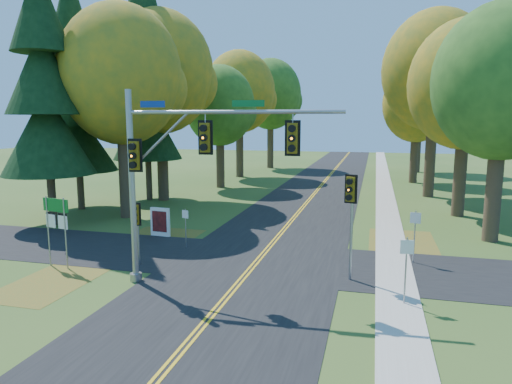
% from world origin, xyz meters
% --- Properties ---
extents(ground, '(160.00, 160.00, 0.00)m').
position_xyz_m(ground, '(0.00, 0.00, 0.00)').
color(ground, '#2D4D1B').
rests_on(ground, ground).
extents(road_main, '(8.00, 160.00, 0.02)m').
position_xyz_m(road_main, '(0.00, 0.00, 0.01)').
color(road_main, black).
rests_on(road_main, ground).
extents(road_cross, '(60.00, 6.00, 0.02)m').
position_xyz_m(road_cross, '(0.00, 2.00, 0.01)').
color(road_cross, black).
rests_on(road_cross, ground).
extents(centerline_left, '(0.10, 160.00, 0.01)m').
position_xyz_m(centerline_left, '(-0.10, 0.00, 0.03)').
color(centerline_left, gold).
rests_on(centerline_left, road_main).
extents(centerline_right, '(0.10, 160.00, 0.01)m').
position_xyz_m(centerline_right, '(0.10, 0.00, 0.03)').
color(centerline_right, gold).
rests_on(centerline_right, road_main).
extents(sidewalk_east, '(1.60, 160.00, 0.06)m').
position_xyz_m(sidewalk_east, '(6.20, 0.00, 0.03)').
color(sidewalk_east, '#9E998E').
rests_on(sidewalk_east, ground).
extents(leaf_patch_w_near, '(4.00, 6.00, 0.00)m').
position_xyz_m(leaf_patch_w_near, '(-6.50, 4.00, 0.01)').
color(leaf_patch_w_near, brown).
rests_on(leaf_patch_w_near, ground).
extents(leaf_patch_e, '(3.50, 8.00, 0.00)m').
position_xyz_m(leaf_patch_e, '(6.80, 6.00, 0.01)').
color(leaf_patch_e, brown).
rests_on(leaf_patch_e, ground).
extents(leaf_patch_w_far, '(3.00, 5.00, 0.00)m').
position_xyz_m(leaf_patch_w_far, '(-7.50, -3.00, 0.01)').
color(leaf_patch_w_far, brown).
rests_on(leaf_patch_w_far, ground).
extents(tree_w_a, '(8.00, 8.00, 14.15)m').
position_xyz_m(tree_w_a, '(-11.13, 9.38, 9.49)').
color(tree_w_a, '#38281C').
rests_on(tree_w_a, ground).
extents(tree_e_a, '(7.20, 7.20, 12.73)m').
position_xyz_m(tree_e_a, '(11.57, 8.77, 8.53)').
color(tree_e_a, '#38281C').
rests_on(tree_e_a, ground).
extents(tree_w_b, '(8.60, 8.60, 15.38)m').
position_xyz_m(tree_w_b, '(-11.72, 16.29, 10.37)').
color(tree_w_b, '#38281C').
rests_on(tree_w_b, ground).
extents(tree_e_b, '(7.60, 7.60, 13.33)m').
position_xyz_m(tree_e_b, '(10.97, 15.58, 8.90)').
color(tree_e_b, '#38281C').
rests_on(tree_e_b, ground).
extents(tree_w_c, '(6.80, 6.80, 11.91)m').
position_xyz_m(tree_w_c, '(-9.54, 24.47, 7.94)').
color(tree_w_c, '#38281C').
rests_on(tree_w_c, ground).
extents(tree_e_c, '(8.80, 8.80, 15.79)m').
position_xyz_m(tree_e_c, '(9.88, 23.69, 10.66)').
color(tree_e_c, '#38281C').
rests_on(tree_e_c, ground).
extents(tree_w_d, '(8.20, 8.20, 14.56)m').
position_xyz_m(tree_w_d, '(-10.13, 33.18, 9.78)').
color(tree_w_d, '#38281C').
rests_on(tree_w_d, ground).
extents(tree_e_d, '(7.00, 7.00, 12.32)m').
position_xyz_m(tree_e_d, '(9.26, 32.87, 8.24)').
color(tree_e_d, '#38281C').
rests_on(tree_e_d, ground).
extents(tree_w_e, '(8.40, 8.40, 14.97)m').
position_xyz_m(tree_w_e, '(-8.92, 44.09, 10.07)').
color(tree_w_e, '#38281C').
rests_on(tree_w_e, ground).
extents(tree_e_e, '(7.80, 7.80, 13.74)m').
position_xyz_m(tree_e_e, '(10.47, 43.58, 9.19)').
color(tree_e_e, '#38281C').
rests_on(tree_e_e, ground).
extents(pine_a, '(5.60, 5.60, 19.48)m').
position_xyz_m(pine_a, '(-14.50, 6.00, 9.18)').
color(pine_a, '#38281C').
rests_on(pine_a, ground).
extents(pine_b, '(5.60, 5.60, 17.31)m').
position_xyz_m(pine_b, '(-16.00, 11.00, 8.16)').
color(pine_b, '#38281C').
rests_on(pine_b, ground).
extents(pine_c, '(5.60, 5.60, 20.56)m').
position_xyz_m(pine_c, '(-13.00, 16.00, 9.69)').
color(pine_c, '#38281C').
rests_on(pine_c, ground).
extents(traffic_mast, '(8.56, 1.05, 7.77)m').
position_xyz_m(traffic_mast, '(-2.09, -1.92, 5.00)').
color(traffic_mast, gray).
rests_on(traffic_mast, ground).
extents(east_signal_pole, '(0.50, 0.60, 4.45)m').
position_xyz_m(east_signal_pole, '(4.31, 0.20, 3.37)').
color(east_signal_pole, gray).
rests_on(east_signal_pole, ground).
extents(ped_signal_pole, '(0.46, 0.54, 2.93)m').
position_xyz_m(ped_signal_pole, '(-5.12, -0.18, 2.18)').
color(ped_signal_pole, gray).
rests_on(ped_signal_pole, ground).
extents(route_sign_cluster, '(1.49, 0.33, 3.23)m').
position_xyz_m(route_sign_cluster, '(-8.50, -1.21, 2.27)').
color(route_sign_cluster, gray).
rests_on(route_sign_cluster, ground).
extents(info_kiosk, '(1.20, 0.28, 1.65)m').
position_xyz_m(info_kiosk, '(-6.57, 5.05, 0.82)').
color(info_kiosk, white).
rests_on(info_kiosk, ground).
extents(reg_sign_e_north, '(0.47, 0.10, 2.48)m').
position_xyz_m(reg_sign_e_north, '(7.10, 3.49, 1.70)').
color(reg_sign_e_north, gray).
rests_on(reg_sign_e_north, ground).
extents(reg_sign_e_south, '(0.47, 0.11, 2.49)m').
position_xyz_m(reg_sign_e_south, '(6.40, -1.78, 1.71)').
color(reg_sign_e_south, gray).
rests_on(reg_sign_e_south, ground).
extents(reg_sign_w, '(0.38, 0.15, 2.06)m').
position_xyz_m(reg_sign_w, '(-4.20, 3.20, 1.41)').
color(reg_sign_w, gray).
rests_on(reg_sign_w, ground).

